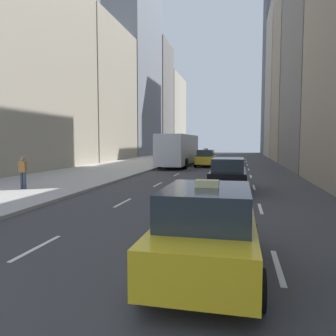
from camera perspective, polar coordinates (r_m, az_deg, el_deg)
name	(u,v)px	position (r m, az deg, el deg)	size (l,w,h in m)	color
sidewalk_left	(101,171)	(28.50, -11.65, -0.49)	(8.00, 66.00, 0.15)	#ADAAA3
lane_markings	(209,180)	(22.15, 7.17, -2.07)	(5.72, 56.00, 0.01)	white
building_row_left	(114,72)	(51.39, -9.44, 16.10)	(6.00, 95.07, 33.52)	slate
building_row_right	(309,48)	(42.26, 23.38, 18.69)	(6.00, 78.54, 36.81)	slate
taxi_lead	(208,229)	(6.56, 6.90, -10.49)	(2.02, 4.40, 1.87)	yellow
taxi_second	(206,158)	(33.76, 6.63, 1.74)	(2.02, 4.40, 1.87)	yellow
sedan_black_near	(228,174)	(17.67, 10.43, -0.98)	(2.02, 4.83, 1.71)	black
city_bus	(179,149)	(34.09, 1.93, 3.32)	(2.80, 11.61, 3.25)	silver
pedestrian_far_walking	(23,171)	(18.36, -23.95, -0.49)	(0.36, 0.22, 1.65)	#383D51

